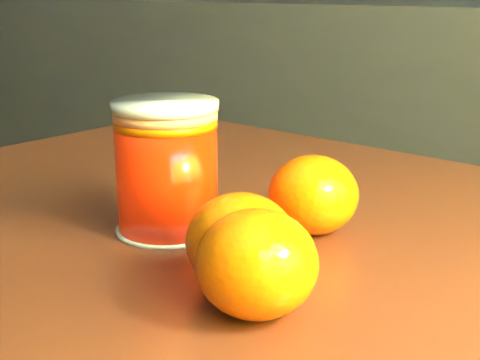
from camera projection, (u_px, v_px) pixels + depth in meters
The scene contains 5 objects.
kitchen_counter at pixel (271, 149), 2.08m from camera, with size 3.15×0.60×0.90m, color #45464A.
juice_glass at pixel (167, 168), 0.52m from camera, with size 0.08×0.08×0.10m.
orange_front at pixel (241, 242), 0.43m from camera, with size 0.07×0.07×0.06m, color #FF6905.
orange_back at pixel (313, 195), 0.52m from camera, with size 0.07×0.07×0.06m, color #FF6905.
orange_extra at pixel (257, 264), 0.39m from camera, with size 0.07×0.07×0.06m, color #FF6905.
Camera 1 is at (1.17, -0.21, 0.94)m, focal length 50.00 mm.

